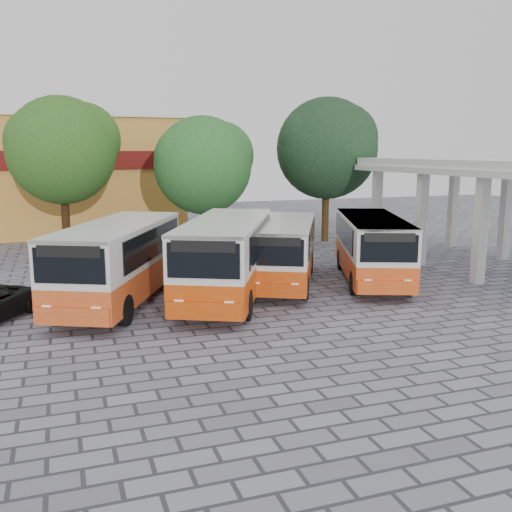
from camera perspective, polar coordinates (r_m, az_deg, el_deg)
name	(u,v)px	position (r m, az deg, el deg)	size (l,w,h in m)	color
ground	(337,310)	(21.40, 8.07, -5.35)	(90.00, 90.00, 0.00)	slate
terminal_shelter	(498,170)	(29.95, 23.05, 7.96)	(6.80, 15.80, 5.40)	silver
shophouse_block	(35,174)	(44.33, -21.21, 7.65)	(20.40, 10.40, 8.30)	#C08130
bus_far_left	(119,258)	(22.33, -13.58, -0.15)	(6.03, 9.23, 3.10)	#C74717
bus_centre_left	(226,254)	(22.38, -2.98, 0.25)	(6.18, 9.43, 3.16)	#BB3904
bus_centre_right	(284,248)	(24.90, 2.86, 0.80)	(5.56, 8.34, 2.80)	#B93C07
bus_far_right	(372,245)	(25.94, 11.52, 1.13)	(5.21, 8.62, 2.90)	#C9420E
tree_left	(63,147)	(34.49, -18.75, 10.30)	(6.38, 6.07, 8.86)	#39210E
tree_middle	(204,162)	(34.29, -5.24, 9.34)	(6.08, 5.79, 7.86)	#432512
tree_right	(328,145)	(37.14, 7.19, 10.94)	(6.73, 6.41, 9.15)	#402B11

